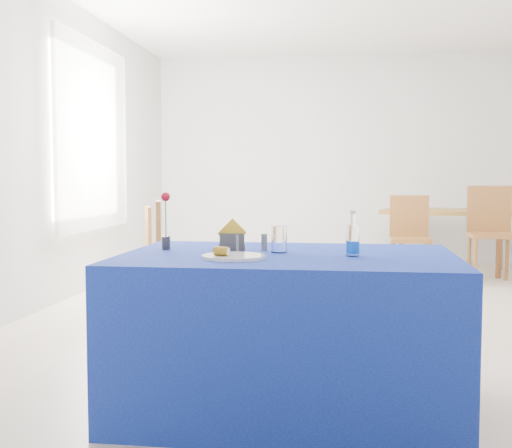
{
  "coord_description": "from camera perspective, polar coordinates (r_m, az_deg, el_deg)",
  "views": [
    {
      "loc": [
        0.08,
        -5.32,
        1.12
      ],
      "look_at": [
        -0.32,
        -2.47,
        0.92
      ],
      "focal_mm": 45.0,
      "sensor_mm": 36.0,
      "label": 1
    }
  ],
  "objects": [
    {
      "name": "water_bottle",
      "position": [
        3.05,
        8.58,
        -1.5
      ],
      "size": [
        0.06,
        0.06,
        0.21
      ],
      "color": "white",
      "rests_on": "blue_table"
    },
    {
      "name": "napkin_holder",
      "position": [
        3.24,
        -2.14,
        -1.54
      ],
      "size": [
        0.15,
        0.07,
        0.17
      ],
      "color": "#36363B",
      "rests_on": "blue_table"
    },
    {
      "name": "plate",
      "position": [
        2.94,
        -1.98,
        -2.92
      ],
      "size": [
        0.29,
        0.29,
        0.01
      ],
      "primitive_type": "cylinder",
      "color": "silver",
      "rests_on": "blue_table"
    },
    {
      "name": "floor",
      "position": [
        5.44,
        7.02,
        -7.93
      ],
      "size": [
        7.0,
        7.0,
        0.0
      ],
      "primitive_type": "plane",
      "color": "beige",
      "rests_on": "ground"
    },
    {
      "name": "salt_shaker",
      "position": [
        3.22,
        -1.65,
        -1.68
      ],
      "size": [
        0.03,
        0.03,
        0.08
      ],
      "primitive_type": "cylinder",
      "color": "slate",
      "rests_on": "blue_table"
    },
    {
      "name": "room_shell",
      "position": [
        5.36,
        7.18,
        10.7
      ],
      "size": [
        7.0,
        7.0,
        7.0
      ],
      "color": "silver",
      "rests_on": "ground"
    },
    {
      "name": "chair_win_b",
      "position": [
        6.65,
        -8.74,
        -1.51
      ],
      "size": [
        0.49,
        0.49,
        0.84
      ],
      "rotation": [
        0.0,
        0.0,
        1.96
      ],
      "color": "brown",
      "rests_on": "floor"
    },
    {
      "name": "pepper_shaker",
      "position": [
        3.25,
        0.73,
        -1.62
      ],
      "size": [
        0.03,
        0.03,
        0.08
      ],
      "primitive_type": "cylinder",
      "color": "slate",
      "rests_on": "blue_table"
    },
    {
      "name": "drinking_glass",
      "position": [
        3.16,
        2.07,
        -1.38
      ],
      "size": [
        0.08,
        0.08,
        0.13
      ],
      "primitive_type": "cylinder",
      "color": "white",
      "rests_on": "blue_table"
    },
    {
      "name": "rose_vase",
      "position": [
        3.31,
        -8.02,
        0.13
      ],
      "size": [
        0.05,
        0.05,
        0.3
      ],
      "color": "#25252A",
      "rests_on": "blue_table"
    },
    {
      "name": "window_pane",
      "position": [
        6.64,
        -14.76,
        7.57
      ],
      "size": [
        0.04,
        1.5,
        1.6
      ],
      "primitive_type": "cube",
      "color": "white",
      "rests_on": "room_shell"
    },
    {
      "name": "blue_table",
      "position": [
        3.18,
        2.83,
        -9.48
      ],
      "size": [
        1.6,
        1.1,
        0.76
      ],
      "color": "navy",
      "rests_on": "floor"
    },
    {
      "name": "oak_table",
      "position": [
        8.12,
        16.66,
        0.7
      ],
      "size": [
        1.68,
        1.29,
        0.76
      ],
      "color": "olive",
      "rests_on": "floor"
    },
    {
      "name": "curtain",
      "position": [
        6.62,
        -14.2,
        7.6
      ],
      "size": [
        0.04,
        1.75,
        1.85
      ],
      "primitive_type": "cube",
      "color": "white",
      "rests_on": "room_shell"
    },
    {
      "name": "banana_pieces",
      "position": [
        2.91,
        -3.06,
        -2.42
      ],
      "size": [
        0.08,
        0.06,
        0.04
      ],
      "color": "gold",
      "rests_on": "plate"
    },
    {
      "name": "chair_bg_right",
      "position": [
        7.44,
        20.14,
        -0.21
      ],
      "size": [
        0.48,
        0.48,
        1.05
      ],
      "rotation": [
        0.0,
        0.0,
        -0.02
      ],
      "color": "brown",
      "rests_on": "floor"
    },
    {
      "name": "chair_win_a",
      "position": [
        5.76,
        -7.6,
        -1.85
      ],
      "size": [
        0.51,
        0.51,
        0.93
      ],
      "rotation": [
        0.0,
        0.0,
        1.84
      ],
      "color": "brown",
      "rests_on": "floor"
    },
    {
      "name": "chair_bg_left",
      "position": [
        7.2,
        13.5,
        -0.69
      ],
      "size": [
        0.43,
        0.43,
        0.94
      ],
      "rotation": [
        0.0,
        0.0,
        -0.02
      ],
      "color": "brown",
      "rests_on": "floor"
    }
  ]
}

